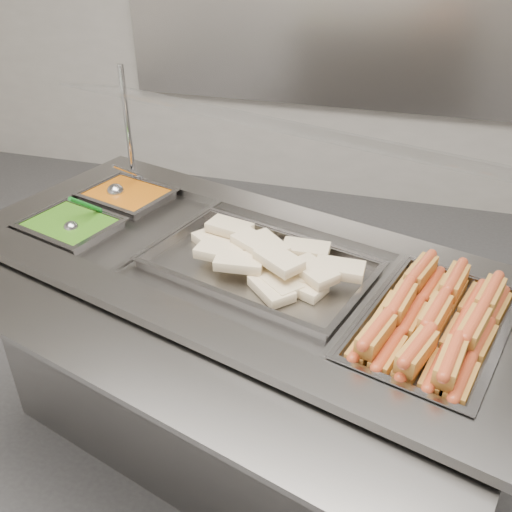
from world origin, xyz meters
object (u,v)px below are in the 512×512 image
(pan_wraps, at_px, (259,270))
(serving_spoon, at_px, (74,224))
(steam_counter, at_px, (244,362))
(pan_hotdogs, at_px, (431,335))
(sneeze_guard, at_px, (280,129))
(ladle, at_px, (117,191))

(pan_wraps, height_order, serving_spoon, serving_spoon)
(steam_counter, xyz_separation_m, pan_hotdogs, (0.53, -0.16, 0.36))
(steam_counter, xyz_separation_m, sneeze_guard, (0.06, 0.19, 0.73))
(ladle, relative_size, serving_spoon, 1.09)
(sneeze_guard, distance_m, serving_spoon, 0.71)
(ladle, xyz_separation_m, serving_spoon, (-0.01, -0.26, 0.00))
(pan_hotdogs, bearing_deg, sneeze_guard, 144.19)
(pan_wraps, bearing_deg, serving_spoon, 175.99)
(serving_spoon, bearing_deg, sneeze_guard, 14.40)
(sneeze_guard, bearing_deg, pan_hotdogs, -35.81)
(pan_hotdogs, bearing_deg, pan_wraps, 163.47)
(steam_counter, distance_m, sneeze_guard, 0.75)
(sneeze_guard, relative_size, pan_hotdogs, 2.67)
(pan_hotdogs, relative_size, serving_spoon, 3.63)
(steam_counter, bearing_deg, serving_spoon, 177.16)
(pan_hotdogs, height_order, ladle, ladle)
(pan_wraps, bearing_deg, pan_hotdogs, -16.53)
(steam_counter, xyz_separation_m, serving_spoon, (-0.56, 0.03, 0.41))
(pan_wraps, bearing_deg, sneeze_guard, 88.81)
(serving_spoon, bearing_deg, pan_hotdogs, -9.64)
(sneeze_guard, relative_size, ladle, 8.85)
(sneeze_guard, height_order, pan_wraps, sneeze_guard)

